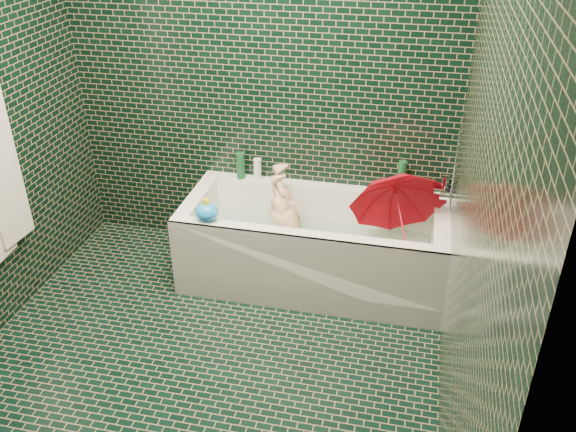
% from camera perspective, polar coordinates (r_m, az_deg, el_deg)
% --- Properties ---
extents(floor, '(2.80, 2.80, 0.00)m').
position_cam_1_polar(floor, '(3.53, -8.32, -14.30)').
color(floor, black).
rests_on(floor, ground).
extents(wall_back, '(2.80, 0.00, 2.80)m').
position_cam_1_polar(wall_back, '(4.05, -2.70, 12.72)').
color(wall_back, black).
rests_on(wall_back, floor).
extents(wall_right, '(0.00, 2.80, 2.80)m').
position_cam_1_polar(wall_right, '(2.63, 17.10, 1.54)').
color(wall_right, black).
rests_on(wall_right, floor).
extents(bathtub, '(1.70, 0.75, 0.55)m').
position_cam_1_polar(bathtub, '(4.06, 2.35, -3.52)').
color(bathtub, white).
rests_on(bathtub, floor).
extents(bath_mat, '(1.35, 0.47, 0.01)m').
position_cam_1_polar(bath_mat, '(4.10, 2.38, -4.04)').
color(bath_mat, '#43CC28').
rests_on(bath_mat, bathtub).
extents(water, '(1.48, 0.53, 0.00)m').
position_cam_1_polar(water, '(4.02, 2.42, -2.33)').
color(water, silver).
rests_on(water, bathtub).
extents(faucet, '(0.18, 0.19, 0.55)m').
position_cam_1_polar(faucet, '(3.75, 14.89, 2.34)').
color(faucet, silver).
rests_on(faucet, wall_right).
extents(child, '(0.97, 0.39, 0.40)m').
position_cam_1_polar(child, '(4.08, 0.31, -1.60)').
color(child, '#DEA88B').
rests_on(child, bathtub).
extents(umbrella, '(0.82, 0.82, 0.89)m').
position_cam_1_polar(umbrella, '(3.82, 10.49, -0.05)').
color(umbrella, red).
rests_on(umbrella, bathtub).
extents(soap_bottle_a, '(0.12, 0.12, 0.26)m').
position_cam_1_polar(soap_bottle_a, '(4.12, 12.67, 1.76)').
color(soap_bottle_a, white).
rests_on(soap_bottle_a, bathtub).
extents(soap_bottle_b, '(0.12, 0.12, 0.20)m').
position_cam_1_polar(soap_bottle_b, '(4.12, 14.15, 1.57)').
color(soap_bottle_b, '#46207B').
rests_on(soap_bottle_b, bathtub).
extents(soap_bottle_c, '(0.15, 0.15, 0.17)m').
position_cam_1_polar(soap_bottle_c, '(4.15, 13.21, 1.86)').
color(soap_bottle_c, '#154926').
rests_on(soap_bottle_c, bathtub).
extents(bottle_right_tall, '(0.07, 0.07, 0.24)m').
position_cam_1_polar(bottle_right_tall, '(4.06, 10.56, 3.47)').
color(bottle_right_tall, '#154926').
rests_on(bottle_right_tall, bathtub).
extents(bottle_right_pump, '(0.06, 0.06, 0.16)m').
position_cam_1_polar(bottle_right_pump, '(4.09, 14.42, 2.60)').
color(bottle_right_pump, silver).
rests_on(bottle_right_pump, bathtub).
extents(bottle_left_tall, '(0.08, 0.08, 0.19)m').
position_cam_1_polar(bottle_left_tall, '(4.25, -4.46, 4.72)').
color(bottle_left_tall, '#154926').
rests_on(bottle_left_tall, bathtub).
extents(bottle_left_short, '(0.06, 0.06, 0.16)m').
position_cam_1_polar(bottle_left_short, '(4.22, -2.88, 4.37)').
color(bottle_left_short, white).
rests_on(bottle_left_short, bathtub).
extents(rubber_duck, '(0.13, 0.10, 0.11)m').
position_cam_1_polar(rubber_duck, '(4.11, 11.00, 2.64)').
color(rubber_duck, yellow).
rests_on(rubber_duck, bathtub).
extents(bath_toy, '(0.18, 0.16, 0.14)m').
position_cam_1_polar(bath_toy, '(3.75, -7.62, 0.40)').
color(bath_toy, '#1A8AEC').
rests_on(bath_toy, bathtub).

